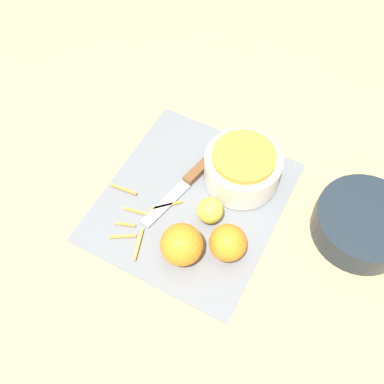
% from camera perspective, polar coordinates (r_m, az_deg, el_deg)
% --- Properties ---
extents(ground_plane, '(4.00, 4.00, 0.00)m').
position_cam_1_polar(ground_plane, '(0.92, -0.00, -1.18)').
color(ground_plane, tan).
extents(cutting_board, '(0.39, 0.35, 0.01)m').
position_cam_1_polar(cutting_board, '(0.92, -0.00, -1.09)').
color(cutting_board, slate).
rests_on(cutting_board, ground_plane).
extents(bowl_speckled, '(0.16, 0.16, 0.09)m').
position_cam_1_polar(bowl_speckled, '(0.92, 6.42, 3.14)').
color(bowl_speckled, silver).
rests_on(bowl_speckled, cutting_board).
extents(bowl_dark, '(0.19, 0.19, 0.06)m').
position_cam_1_polar(bowl_dark, '(0.92, 20.87, -3.79)').
color(bowl_dark, '#1E2833').
rests_on(bowl_dark, ground_plane).
extents(knife, '(0.23, 0.07, 0.02)m').
position_cam_1_polar(knife, '(0.94, 0.33, 2.28)').
color(knife, brown).
rests_on(knife, cutting_board).
extents(orange_left, '(0.07, 0.07, 0.07)m').
position_cam_1_polar(orange_left, '(0.83, 4.60, -6.45)').
color(orange_left, orange).
rests_on(orange_left, cutting_board).
extents(orange_right, '(0.08, 0.08, 0.08)m').
position_cam_1_polar(orange_right, '(0.83, -1.32, -6.70)').
color(orange_right, orange).
rests_on(orange_right, cutting_board).
extents(lemon, '(0.05, 0.05, 0.05)m').
position_cam_1_polar(lemon, '(0.88, 2.30, -2.36)').
color(lemon, gold).
rests_on(lemon, cutting_board).
extents(peel_pile, '(0.16, 0.15, 0.01)m').
position_cam_1_polar(peel_pile, '(0.90, -7.00, -3.26)').
color(peel_pile, orange).
rests_on(peel_pile, cutting_board).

